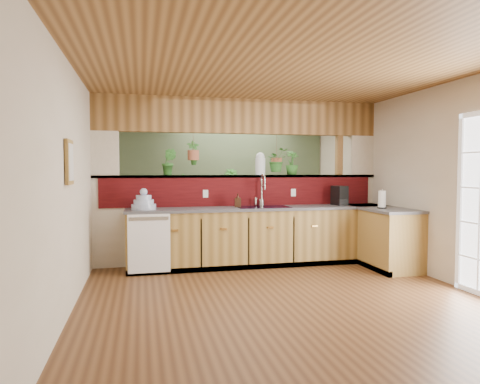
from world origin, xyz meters
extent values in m
cube|color=#513119|center=(0.00, 0.00, 0.00)|extent=(4.60, 7.00, 0.01)
cube|color=brown|center=(0.00, 0.00, 2.60)|extent=(4.60, 7.00, 0.01)
cube|color=beige|center=(0.00, 3.50, 1.30)|extent=(4.60, 0.02, 2.60)
cube|color=beige|center=(0.00, -3.50, 1.30)|extent=(4.60, 0.02, 2.60)
cube|color=beige|center=(-2.30, 0.00, 1.30)|extent=(0.02, 7.00, 2.60)
cube|color=beige|center=(2.30, 0.00, 1.30)|extent=(0.02, 7.00, 2.60)
cube|color=beige|center=(0.00, 1.35, 0.68)|extent=(4.60, 0.15, 1.35)
cube|color=#40080A|center=(0.00, 1.27, 1.12)|extent=(4.40, 0.02, 0.45)
cube|color=brown|center=(0.00, 1.35, 1.37)|extent=(4.60, 0.21, 0.04)
cube|color=brown|center=(0.00, 1.35, 2.33)|extent=(4.60, 0.15, 0.55)
cube|color=beige|center=(-2.10, 1.35, 1.70)|extent=(0.40, 0.15, 0.70)
cube|color=beige|center=(2.10, 1.35, 1.70)|extent=(0.40, 0.15, 0.70)
cube|color=brown|center=(1.70, 1.35, 1.30)|extent=(0.10, 0.10, 2.60)
cube|color=brown|center=(0.00, 1.35, 1.37)|extent=(4.60, 0.21, 0.04)
cube|color=brown|center=(0.00, 1.35, 2.33)|extent=(4.60, 0.15, 0.55)
cube|color=#4C5F41|center=(0.00, 3.48, 1.30)|extent=(4.55, 0.02, 2.55)
cube|color=olive|center=(0.25, 0.98, 0.43)|extent=(4.10, 0.60, 0.86)
cube|color=#46464A|center=(0.25, 0.98, 0.88)|extent=(4.14, 0.64, 0.04)
cube|color=olive|center=(2.00, 0.54, 0.43)|extent=(0.60, 1.48, 0.86)
cube|color=#46464A|center=(2.00, 0.54, 0.88)|extent=(0.64, 1.52, 0.04)
cube|color=olive|center=(2.00, 0.98, 0.43)|extent=(0.60, 0.60, 0.86)
cube|color=#46464A|center=(2.00, 0.98, 0.88)|extent=(0.64, 0.64, 0.04)
cube|color=black|center=(0.25, 0.71, 0.04)|extent=(4.10, 0.06, 0.08)
cube|color=black|center=(1.73, 0.54, 0.04)|extent=(0.06, 1.48, 0.08)
cube|color=white|center=(-1.48, 0.66, 0.45)|extent=(0.58, 0.02, 0.82)
cube|color=#B7B7B2|center=(-1.48, 0.65, 0.80)|extent=(0.54, 0.01, 0.05)
cube|color=black|center=(0.25, 0.98, 0.89)|extent=(0.82, 0.50, 0.03)
cube|color=black|center=(0.06, 0.98, 0.80)|extent=(0.34, 0.40, 0.16)
cube|color=black|center=(0.44, 0.98, 0.80)|extent=(0.34, 0.40, 0.16)
cube|color=olive|center=(-2.27, -0.80, 1.55)|extent=(0.03, 0.35, 0.45)
cube|color=silver|center=(-2.26, -0.80, 1.55)|extent=(0.01, 0.27, 0.37)
cylinder|color=#B7B7B2|center=(0.29, 1.18, 0.96)|extent=(0.08, 0.08, 0.11)
cylinder|color=#B7B7B2|center=(0.29, 1.18, 1.15)|extent=(0.03, 0.03, 0.31)
torus|color=#B7B7B2|center=(0.29, 1.10, 1.31)|extent=(0.22, 0.10, 0.23)
cylinder|color=#B7B7B2|center=(0.29, 1.00, 1.23)|extent=(0.03, 0.03, 0.13)
cylinder|color=#B7B7B2|center=(0.19, 1.18, 0.98)|extent=(0.03, 0.03, 0.11)
cylinder|color=#9CABCA|center=(-1.55, 0.97, 0.94)|extent=(0.35, 0.35, 0.08)
cylinder|color=#9CABCA|center=(-1.55, 0.97, 1.01)|extent=(0.29, 0.29, 0.07)
cylinder|color=#9CABCA|center=(-1.55, 0.97, 1.08)|extent=(0.22, 0.22, 0.07)
sphere|color=#9CABCA|center=(-1.55, 0.97, 1.15)|extent=(0.11, 0.11, 0.11)
imported|color=#382114|center=(-0.14, 1.02, 1.00)|extent=(0.11, 0.11, 0.21)
cube|color=black|center=(1.55, 1.02, 1.06)|extent=(0.17, 0.27, 0.31)
cube|color=black|center=(1.55, 0.92, 0.95)|extent=(0.15, 0.10, 0.10)
cylinder|color=silver|center=(1.55, 0.96, 0.99)|extent=(0.08, 0.08, 0.08)
cylinder|color=black|center=(1.91, 0.34, 0.91)|extent=(0.13, 0.13, 0.02)
cylinder|color=#B7B7B2|center=(1.91, 0.34, 1.04)|extent=(0.02, 0.02, 0.28)
cylinder|color=white|center=(1.91, 0.34, 1.04)|extent=(0.11, 0.11, 0.24)
cylinder|color=silver|center=(0.31, 1.35, 1.53)|extent=(0.16, 0.16, 0.27)
sphere|color=silver|center=(0.31, 1.35, 1.68)|extent=(0.15, 0.15, 0.15)
imported|color=#296121|center=(-1.15, 1.35, 1.59)|extent=(0.27, 0.25, 0.41)
imported|color=#296121|center=(0.86, 1.35, 1.59)|extent=(0.25, 0.25, 0.39)
cylinder|color=brown|center=(-0.78, 1.35, 1.91)|extent=(0.01, 0.01, 0.29)
cylinder|color=brown|center=(-0.78, 1.35, 1.70)|extent=(0.18, 0.18, 0.15)
imported|color=#296121|center=(-0.78, 1.35, 1.93)|extent=(0.21, 0.15, 0.38)
cylinder|color=brown|center=(0.59, 1.35, 1.85)|extent=(0.01, 0.01, 0.40)
cylinder|color=brown|center=(0.59, 1.35, 1.59)|extent=(0.18, 0.18, 0.15)
imported|color=#296121|center=(0.59, 1.35, 1.82)|extent=(0.43, 0.40, 0.38)
cube|color=black|center=(-0.11, 3.25, 0.50)|extent=(1.52, 0.63, 0.98)
imported|color=#296121|center=(-0.76, 3.25, 1.19)|extent=(0.22, 0.15, 0.40)
imported|color=#296121|center=(0.22, 3.25, 1.24)|extent=(0.33, 0.33, 0.50)
imported|color=#296121|center=(0.89, 2.25, 0.42)|extent=(0.77, 0.67, 0.83)
camera|label=1|loc=(-1.58, -5.35, 1.48)|focal=32.00mm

